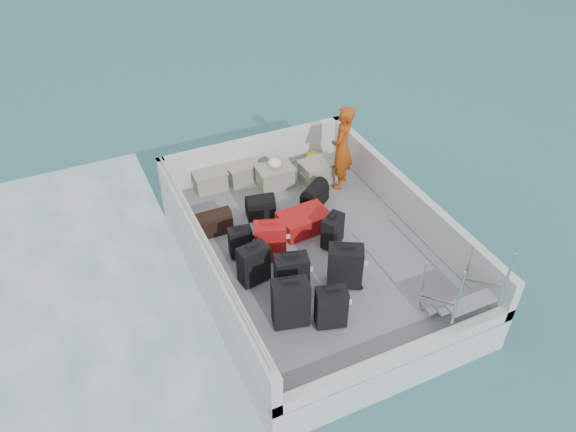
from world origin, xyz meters
The scene contains 24 objects.
ground centered at (0.00, 0.00, 0.00)m, with size 160.00×160.00×0.00m, color #1A535C.
wake_foam centered at (-4.80, 0.00, 0.00)m, with size 10.00×10.00×0.00m, color white.
ferry_hull centered at (0.00, 0.00, 0.30)m, with size 3.60×5.00×0.60m, color silver.
deck centered at (0.00, 0.00, 0.61)m, with size 3.30×4.70×0.02m, color gray.
deck_fittings centered at (0.35, -0.32, 0.99)m, with size 3.60×5.00×0.90m.
suitcase_0 centered at (-0.99, -1.27, 1.00)m, with size 0.49×0.28×0.75m, color black.
suitcase_1 centered at (-1.13, -0.31, 0.94)m, with size 0.43×0.25×0.65m, color black.
suitcase_2 centered at (-1.10, 0.30, 0.88)m, with size 0.35×0.21×0.51m, color black.
suitcase_3 centered at (-0.51, -1.51, 0.94)m, with size 0.42×0.24×0.64m, color black.
suitcase_4 centered at (-0.74, -0.77, 0.97)m, with size 0.47×0.28×0.69m, color black.
suitcase_5 centered at (-0.71, 0.06, 0.95)m, with size 0.47×0.28×0.65m, color #B61A0E.
suitcase_6 centered at (0.04, -0.92, 0.96)m, with size 0.50×0.29×0.69m, color black.
suitcase_7 centered at (0.30, -0.07, 0.89)m, with size 0.39×0.22×0.55m, color black.
suitcase_8 centered at (0.06, 0.46, 0.78)m, with size 0.53×0.80×0.32m, color #B61A0E.
duffel_0 centered at (-1.29, 1.02, 0.78)m, with size 0.57×0.30×0.32m, color black, non-canonical shape.
duffel_1 centered at (-0.44, 1.09, 0.78)m, with size 0.47×0.30×0.32m, color black, non-canonical shape.
duffel_2 centered at (0.53, 1.00, 0.78)m, with size 0.53×0.30×0.32m, color black, non-canonical shape.
crate_0 centered at (-0.95, 2.20, 0.79)m, with size 0.56×0.38×0.34m, color gray.
crate_1 centered at (-0.36, 2.20, 0.79)m, with size 0.55×0.38×0.33m, color gray.
crate_2 centered at (0.14, 1.80, 0.80)m, with size 0.61×0.42×0.37m, color gray.
crate_3 centered at (0.92, 1.62, 0.81)m, with size 0.61×0.42×0.37m, color gray.
yellow_bag centered at (1.11, 2.20, 0.73)m, with size 0.28×0.26×0.22m, color yellow.
white_bag centered at (0.14, 1.80, 1.08)m, with size 0.24×0.24×0.18m, color white.
passenger centered at (1.22, 1.33, 1.40)m, with size 0.57×0.37×1.56m, color #D55514.
Camera 1 is at (-3.17, -5.88, 6.51)m, focal length 35.00 mm.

